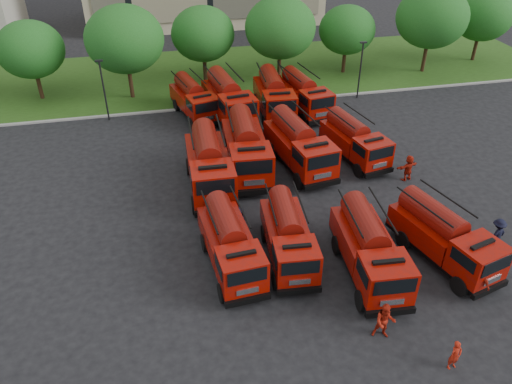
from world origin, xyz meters
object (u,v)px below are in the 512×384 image
(fire_truck_0, at_px, (230,244))
(firefighter_0, at_px, (451,367))
(fire_truck_7, at_px, (354,140))
(firefighter_2, at_px, (474,297))
(fire_truck_2, at_px, (369,249))
(firefighter_4, at_px, (240,235))
(firefighter_3, at_px, (492,248))
(fire_truck_11, at_px, (304,94))
(fire_truck_10, at_px, (274,96))
(fire_truck_5, at_px, (246,147))
(fire_truck_6, at_px, (299,145))
(fire_truck_9, at_px, (228,99))
(fire_truck_4, at_px, (209,164))
(firefighter_1, at_px, (382,336))
(fire_truck_1, at_px, (288,236))
(fire_truck_8, at_px, (194,99))
(firefighter_5, at_px, (406,179))

(fire_truck_0, height_order, firefighter_0, fire_truck_0)
(fire_truck_7, relative_size, firefighter_2, 3.44)
(fire_truck_2, distance_m, firefighter_4, 7.52)
(fire_truck_2, distance_m, firefighter_3, 7.81)
(firefighter_2, bearing_deg, fire_truck_7, -13.44)
(fire_truck_11, xyz_separation_m, firefighter_0, (-1.43, -26.40, -1.57))
(fire_truck_10, relative_size, firefighter_0, 4.90)
(fire_truck_5, relative_size, fire_truck_6, 1.03)
(fire_truck_9, bearing_deg, fire_truck_6, -76.26)
(fire_truck_2, bearing_deg, fire_truck_9, 105.21)
(fire_truck_4, bearing_deg, fire_truck_2, -53.60)
(fire_truck_10, xyz_separation_m, firefighter_1, (-1.02, -24.23, -1.67))
(fire_truck_4, bearing_deg, firefighter_1, -65.53)
(fire_truck_9, xyz_separation_m, firefighter_3, (11.46, -19.69, -1.76))
(fire_truck_0, distance_m, fire_truck_1, 3.10)
(fire_truck_7, bearing_deg, firefighter_1, -118.20)
(fire_truck_4, xyz_separation_m, firefighter_2, (11.33, -12.77, -1.74))
(fire_truck_9, bearing_deg, firefighter_3, -67.71)
(fire_truck_11, relative_size, firefighter_3, 3.65)
(fire_truck_10, bearing_deg, firefighter_1, -88.79)
(fire_truck_9, xyz_separation_m, fire_truck_10, (3.87, 0.11, -0.08))
(fire_truck_5, relative_size, firefighter_0, 5.19)
(fire_truck_10, bearing_deg, fire_truck_8, 173.63)
(fire_truck_7, distance_m, firefighter_2, 14.47)
(fire_truck_11, distance_m, firefighter_2, 23.08)
(fire_truck_6, xyz_separation_m, firefighter_0, (1.60, -17.62, -1.69))
(fire_truck_2, distance_m, firefighter_0, 6.64)
(fire_truck_1, bearing_deg, firefighter_5, 35.57)
(fire_truck_5, height_order, firefighter_5, fire_truck_5)
(fire_truck_11, xyz_separation_m, firefighter_5, (3.62, -12.09, -1.57))
(firefighter_3, bearing_deg, fire_truck_4, -49.37)
(fire_truck_2, relative_size, fire_truck_5, 0.89)
(firefighter_2, distance_m, firefighter_5, 11.00)
(fire_truck_7, height_order, firefighter_0, fire_truck_7)
(fire_truck_2, height_order, fire_truck_7, fire_truck_2)
(fire_truck_5, xyz_separation_m, firefighter_1, (3.08, -15.68, -1.77))
(fire_truck_10, height_order, firefighter_2, fire_truck_10)
(firefighter_0, bearing_deg, fire_truck_9, 90.19)
(fire_truck_11, distance_m, firefighter_1, 24.53)
(fire_truck_11, relative_size, firefighter_2, 3.65)
(fire_truck_2, xyz_separation_m, firefighter_2, (4.53, -2.89, -1.57))
(fire_truck_5, bearing_deg, firefighter_3, -40.03)
(fire_truck_10, xyz_separation_m, firefighter_3, (7.59, -19.80, -1.67))
(fire_truck_1, height_order, fire_truck_7, fire_truck_7)
(firefighter_3, bearing_deg, firefighter_5, -95.71)
(fire_truck_7, height_order, firefighter_1, fire_truck_7)
(fire_truck_7, xyz_separation_m, firefighter_1, (-4.76, -15.64, -1.47))
(fire_truck_5, distance_m, firefighter_3, 16.32)
(fire_truck_2, relative_size, firefighter_4, 3.65)
(fire_truck_4, height_order, firefighter_4, fire_truck_4)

